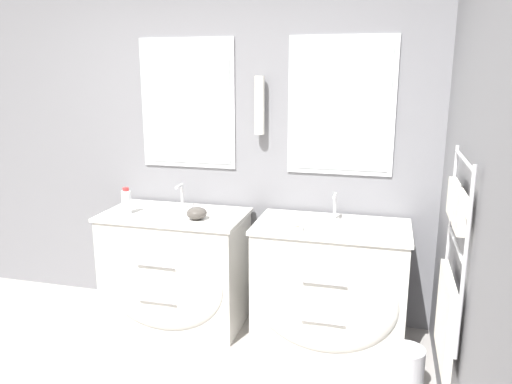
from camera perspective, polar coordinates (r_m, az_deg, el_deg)
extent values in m
cube|color=slate|center=(3.85, -3.83, 5.06)|extent=(4.81, 0.06, 2.60)
cube|color=silver|center=(3.88, -7.83, 9.96)|extent=(0.75, 0.02, 0.97)
cube|color=#B2BCBA|center=(3.87, -7.89, 9.95)|extent=(0.68, 0.01, 0.90)
cube|color=silver|center=(3.60, 9.69, 9.62)|extent=(0.75, 0.02, 0.97)
cube|color=#B2BCBA|center=(3.58, 9.67, 9.61)|extent=(0.68, 0.01, 0.90)
cylinder|color=white|center=(3.65, 0.41, 9.86)|extent=(0.07, 0.07, 0.42)
cube|color=silver|center=(3.69, 0.59, 9.91)|extent=(0.05, 0.02, 0.08)
cube|color=slate|center=(2.69, 23.33, 0.29)|extent=(0.06, 3.68, 2.60)
cylinder|color=silver|center=(2.32, 22.73, -7.82)|extent=(0.02, 0.02, 0.88)
cylinder|color=silver|center=(2.85, 21.28, -3.80)|extent=(0.02, 0.02, 0.88)
cylinder|color=silver|center=(2.49, 22.76, 3.37)|extent=(0.02, 0.56, 0.02)
cylinder|color=silver|center=(2.53, 22.34, -1.20)|extent=(0.02, 0.56, 0.02)
cylinder|color=silver|center=(2.58, 21.93, -5.60)|extent=(0.02, 0.56, 0.02)
cylinder|color=silver|center=(2.65, 21.54, -9.79)|extent=(0.02, 0.56, 0.02)
cylinder|color=silver|center=(2.74, 21.16, -13.74)|extent=(0.02, 0.56, 0.02)
cube|color=silver|center=(2.73, 20.81, -13.34)|extent=(0.04, 0.47, 0.45)
cube|color=silver|center=(2.41, 22.25, -2.09)|extent=(0.04, 0.19, 0.18)
cube|color=silver|center=(2.64, 21.61, -0.69)|extent=(0.04, 0.19, 0.18)
cube|color=silver|center=(3.86, -9.07, -8.71)|extent=(1.02, 0.56, 0.83)
ellipsoid|color=silver|center=(3.63, -10.88, -10.30)|extent=(0.93, 0.12, 0.70)
cube|color=silver|center=(3.72, -9.31, -2.58)|extent=(1.05, 0.59, 0.03)
ellipsoid|color=white|center=(3.71, -9.46, -3.26)|extent=(0.44, 0.39, 0.10)
cylinder|color=silver|center=(3.50, -11.51, -8.25)|extent=(0.28, 0.01, 0.01)
cylinder|color=silver|center=(3.61, -11.31, -12.18)|extent=(0.28, 0.01, 0.01)
cube|color=silver|center=(3.58, 8.42, -10.52)|extent=(1.02, 0.56, 0.83)
ellipsoid|color=silver|center=(3.32, 7.85, -12.46)|extent=(0.93, 0.12, 0.70)
cube|color=silver|center=(3.43, 8.67, -3.96)|extent=(1.05, 0.59, 0.03)
ellipsoid|color=white|center=(3.41, 8.59, -4.70)|extent=(0.44, 0.39, 0.10)
cylinder|color=silver|center=(3.19, 7.78, -10.33)|extent=(0.28, 0.01, 0.01)
cylinder|color=silver|center=(3.31, 7.63, -14.55)|extent=(0.28, 0.01, 0.01)
cylinder|color=silver|center=(3.83, -8.43, -0.41)|extent=(0.02, 0.02, 0.19)
cylinder|color=silver|center=(3.76, -8.79, 0.64)|extent=(0.02, 0.10, 0.02)
cylinder|color=silver|center=(3.88, -9.35, -1.45)|extent=(0.03, 0.03, 0.04)
cylinder|color=silver|center=(3.82, -7.43, -1.60)|extent=(0.03, 0.03, 0.04)
cylinder|color=silver|center=(3.55, 9.01, -1.56)|extent=(0.02, 0.02, 0.19)
cylinder|color=silver|center=(3.47, 8.97, -0.44)|extent=(0.02, 0.10, 0.02)
cylinder|color=silver|center=(3.57, 7.84, -2.68)|extent=(0.03, 0.03, 0.04)
cylinder|color=silver|center=(3.56, 10.08, -2.83)|extent=(0.03, 0.03, 0.04)
cylinder|color=silver|center=(3.75, -14.58, -1.14)|extent=(0.07, 0.07, 0.17)
cylinder|color=red|center=(3.73, -14.67, 0.31)|extent=(0.04, 0.04, 0.02)
ellipsoid|color=#4C4742|center=(3.53, -6.79, -2.43)|extent=(0.14, 0.14, 0.09)
cube|color=white|center=(3.29, 4.47, -4.11)|extent=(0.11, 0.08, 0.02)
ellipsoid|color=#F2E5CC|center=(3.29, 4.47, -3.74)|extent=(0.07, 0.05, 0.02)
cylinder|color=#B7B7BC|center=(3.26, 16.74, -18.95)|extent=(0.21, 0.21, 0.29)
torus|color=#B7B7BC|center=(3.19, 16.91, -16.86)|extent=(0.21, 0.21, 0.01)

